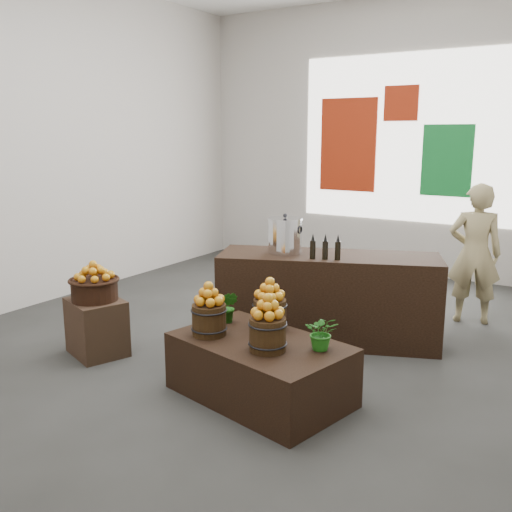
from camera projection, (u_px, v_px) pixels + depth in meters
The scene contains 22 objects.
ground at pixel (264, 336), 5.96m from camera, with size 7.00×7.00×0.00m, color #31312F.
back_wall at pixel (387, 138), 8.44m from camera, with size 6.00×0.04×4.00m, color #B5AFA7.
back_opening at pixel (406, 139), 8.27m from camera, with size 3.20×0.02×2.40m, color white.
deco_red_left at pixel (348, 145), 8.74m from camera, with size 0.90×0.04×1.40m, color #97230B.
deco_green_right at pixel (447, 161), 8.01m from camera, with size 0.70×0.04×1.00m, color #11702A.
deco_red_upper at pixel (401, 103), 8.20m from camera, with size 0.50×0.04×0.50m, color #97230B.
crate at pixel (97, 327), 5.43m from camera, with size 0.54×0.44×0.54m, color #432C1F.
wicker_basket at pixel (95, 290), 5.36m from camera, with size 0.43×0.43×0.20m, color black.
apples_in_basket at pixel (93, 271), 5.32m from camera, with size 0.34×0.34×0.18m, color #AC1705, non-canonical shape.
display_table at pixel (260, 369), 4.54m from camera, with size 1.38×0.85×0.48m, color black.
apple_bucket_front_left at pixel (209, 320), 4.60m from camera, with size 0.28×0.28×0.25m, color #31210D.
apples_in_bucket_front_left at pixel (209, 293), 4.55m from camera, with size 0.21×0.21×0.19m, color #AC1705, non-canonical shape.
apple_bucket_front_right at pixel (268, 334), 4.27m from camera, with size 0.28×0.28×0.25m, color #31210D.
apples_in_bucket_front_right at pixel (268, 306), 4.22m from camera, with size 0.21×0.21×0.19m, color #AC1705, non-canonical shape.
apple_bucket_rear at pixel (270, 314), 4.73m from camera, with size 0.28×0.28×0.25m, color #31210D.
apples_in_bucket_rear at pixel (270, 289), 4.69m from camera, with size 0.21×0.21×0.19m, color #AC1705, non-canonical shape.
herb_garnish_right at pixel (322, 332), 4.28m from camera, with size 0.25×0.21×0.27m, color #195D13.
herb_garnish_left at pixel (229, 307), 4.89m from camera, with size 0.15×0.12×0.28m, color #195D13.
counter at pixel (328, 298), 5.77m from camera, with size 2.18×0.69×0.89m, color black.
stock_pot_left at pixel (285, 237), 5.71m from camera, with size 0.34×0.34×0.34m, color silver.
oil_cruets at pixel (328, 247), 5.43m from camera, with size 0.24×0.06×0.25m, color black, non-canonical shape.
shopper at pixel (475, 254), 6.27m from camera, with size 0.57×0.37×1.56m, color #918359.
Camera 1 is at (2.91, -4.84, 2.08)m, focal length 40.00 mm.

